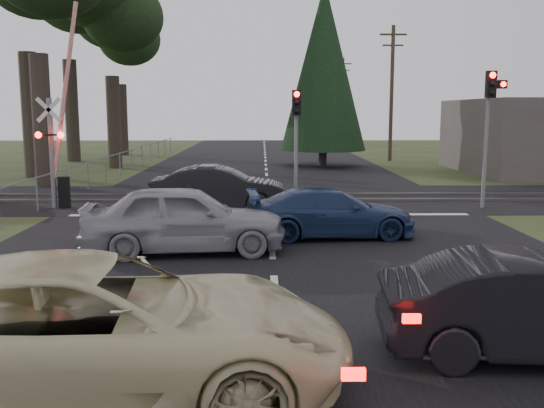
{
  "coord_description": "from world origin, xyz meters",
  "views": [
    {
      "loc": [
        -0.24,
        -11.25,
        3.35
      ],
      "look_at": [
        -0.02,
        2.11,
        1.3
      ],
      "focal_mm": 40.0,
      "sensor_mm": 36.0,
      "label": 1
    }
  ],
  "objects_px": {
    "silver_car": "(184,219)",
    "dark_car_far": "(220,189)",
    "traffic_signal_right": "(490,112)",
    "utility_pole_far": "(343,99)",
    "cream_coupe": "(93,329)",
    "dark_hatchback": "(541,308)",
    "utility_pole_mid": "(392,91)",
    "blue_sedan": "(331,213)",
    "traffic_signal_center": "(296,127)",
    "crossing_signal": "(58,149)"
  },
  "relations": [
    {
      "from": "silver_car",
      "to": "dark_car_far",
      "type": "height_order",
      "value": "silver_car"
    },
    {
      "from": "traffic_signal_right",
      "to": "utility_pole_far",
      "type": "xyz_separation_m",
      "value": [
        0.95,
        45.53,
        1.41
      ]
    },
    {
      "from": "cream_coupe",
      "to": "dark_hatchback",
      "type": "xyz_separation_m",
      "value": [
        5.75,
        1.06,
        -0.13
      ]
    },
    {
      "from": "cream_coupe",
      "to": "silver_car",
      "type": "bearing_deg",
      "value": -5.86
    },
    {
      "from": "dark_hatchback",
      "to": "silver_car",
      "type": "relative_size",
      "value": 0.9
    },
    {
      "from": "utility_pole_mid",
      "to": "dark_hatchback",
      "type": "height_order",
      "value": "utility_pole_mid"
    },
    {
      "from": "silver_car",
      "to": "traffic_signal_right",
      "type": "bearing_deg",
      "value": -60.95
    },
    {
      "from": "utility_pole_far",
      "to": "dark_hatchback",
      "type": "xyz_separation_m",
      "value": [
        -4.96,
        -58.42,
        -4.02
      ]
    },
    {
      "from": "blue_sedan",
      "to": "dark_car_far",
      "type": "relative_size",
      "value": 0.98
    },
    {
      "from": "utility_pole_far",
      "to": "blue_sedan",
      "type": "height_order",
      "value": "utility_pole_far"
    },
    {
      "from": "cream_coupe",
      "to": "dark_car_far",
      "type": "bearing_deg",
      "value": -7.16
    },
    {
      "from": "dark_car_far",
      "to": "utility_pole_mid",
      "type": "bearing_deg",
      "value": -24.92
    },
    {
      "from": "silver_car",
      "to": "blue_sedan",
      "type": "distance_m",
      "value": 4.09
    },
    {
      "from": "utility_pole_far",
      "to": "utility_pole_mid",
      "type": "bearing_deg",
      "value": -90.0
    },
    {
      "from": "traffic_signal_center",
      "to": "cream_coupe",
      "type": "bearing_deg",
      "value": -101.96
    },
    {
      "from": "crossing_signal",
      "to": "blue_sedan",
      "type": "height_order",
      "value": "crossing_signal"
    },
    {
      "from": "traffic_signal_center",
      "to": "utility_pole_far",
      "type": "xyz_separation_m",
      "value": [
        7.5,
        44.32,
        1.92
      ]
    },
    {
      "from": "traffic_signal_right",
      "to": "utility_pole_mid",
      "type": "bearing_deg",
      "value": 87.34
    },
    {
      "from": "dark_hatchback",
      "to": "blue_sedan",
      "type": "bearing_deg",
      "value": 17.94
    },
    {
      "from": "traffic_signal_right",
      "to": "dark_car_far",
      "type": "bearing_deg",
      "value": -178.01
    },
    {
      "from": "traffic_signal_right",
      "to": "utility_pole_far",
      "type": "bearing_deg",
      "value": 88.8
    },
    {
      "from": "crossing_signal",
      "to": "dark_hatchback",
      "type": "height_order",
      "value": "crossing_signal"
    },
    {
      "from": "cream_coupe",
      "to": "blue_sedan",
      "type": "bearing_deg",
      "value": -27.48
    },
    {
      "from": "traffic_signal_right",
      "to": "traffic_signal_center",
      "type": "height_order",
      "value": "traffic_signal_right"
    },
    {
      "from": "utility_pole_mid",
      "to": "cream_coupe",
      "type": "height_order",
      "value": "utility_pole_mid"
    },
    {
      "from": "utility_pole_mid",
      "to": "blue_sedan",
      "type": "xyz_separation_m",
      "value": [
        -6.89,
        -25.29,
        -4.07
      ]
    },
    {
      "from": "utility_pole_mid",
      "to": "blue_sedan",
      "type": "height_order",
      "value": "utility_pole_mid"
    },
    {
      "from": "utility_pole_mid",
      "to": "utility_pole_far",
      "type": "distance_m",
      "value": 25.0
    },
    {
      "from": "utility_pole_far",
      "to": "silver_car",
      "type": "height_order",
      "value": "utility_pole_far"
    },
    {
      "from": "crossing_signal",
      "to": "traffic_signal_center",
      "type": "bearing_deg",
      "value": 6.15
    },
    {
      "from": "crossing_signal",
      "to": "silver_car",
      "type": "height_order",
      "value": "crossing_signal"
    },
    {
      "from": "cream_coupe",
      "to": "blue_sedan",
      "type": "height_order",
      "value": "cream_coupe"
    },
    {
      "from": "crossing_signal",
      "to": "utility_pole_far",
      "type": "relative_size",
      "value": 0.77
    },
    {
      "from": "utility_pole_mid",
      "to": "cream_coupe",
      "type": "xyz_separation_m",
      "value": [
        -10.71,
        -34.49,
        -3.88
      ]
    },
    {
      "from": "traffic_signal_right",
      "to": "utility_pole_mid",
      "type": "distance_m",
      "value": 20.6
    },
    {
      "from": "cream_coupe",
      "to": "silver_car",
      "type": "height_order",
      "value": "cream_coupe"
    },
    {
      "from": "traffic_signal_right",
      "to": "silver_car",
      "type": "relative_size",
      "value": 0.98
    },
    {
      "from": "cream_coupe",
      "to": "dark_hatchback",
      "type": "bearing_deg",
      "value": -84.44
    },
    {
      "from": "utility_pole_mid",
      "to": "dark_hatchback",
      "type": "distance_m",
      "value": 34.03
    },
    {
      "from": "cream_coupe",
      "to": "utility_pole_far",
      "type": "bearing_deg",
      "value": -15.14
    },
    {
      "from": "utility_pole_mid",
      "to": "dark_hatchback",
      "type": "relative_size",
      "value": 2.09
    },
    {
      "from": "blue_sedan",
      "to": "dark_car_far",
      "type": "xyz_separation_m",
      "value": [
        -3.29,
        4.44,
        0.1
      ]
    },
    {
      "from": "traffic_signal_right",
      "to": "cream_coupe",
      "type": "xyz_separation_m",
      "value": [
        -9.76,
        -13.96,
        -2.47
      ]
    },
    {
      "from": "crossing_signal",
      "to": "blue_sedan",
      "type": "xyz_separation_m",
      "value": [
        8.88,
        -5.08,
        -1.4
      ]
    },
    {
      "from": "cream_coupe",
      "to": "dark_hatchback",
      "type": "distance_m",
      "value": 5.85
    },
    {
      "from": "dark_hatchback",
      "to": "blue_sedan",
      "type": "xyz_separation_m",
      "value": [
        -1.93,
        8.13,
        -0.06
      ]
    },
    {
      "from": "silver_car",
      "to": "dark_car_far",
      "type": "xyz_separation_m",
      "value": [
        0.41,
        6.19,
        -0.06
      ]
    },
    {
      "from": "traffic_signal_center",
      "to": "traffic_signal_right",
      "type": "bearing_deg",
      "value": -10.41
    },
    {
      "from": "utility_pole_mid",
      "to": "dark_car_far",
      "type": "xyz_separation_m",
      "value": [
        -10.18,
        -20.85,
        -3.97
      ]
    },
    {
      "from": "utility_pole_far",
      "to": "traffic_signal_center",
      "type": "bearing_deg",
      "value": -99.6
    }
  ]
}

